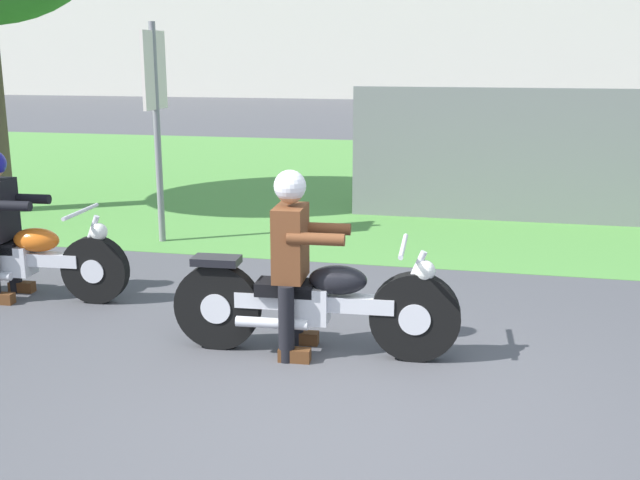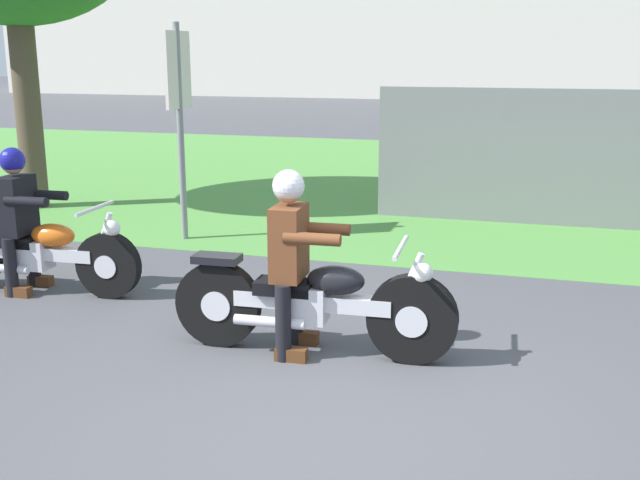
{
  "view_description": "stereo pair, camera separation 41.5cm",
  "coord_description": "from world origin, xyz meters",
  "px_view_note": "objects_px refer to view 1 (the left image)",
  "views": [
    {
      "loc": [
        0.85,
        -4.3,
        2.25
      ],
      "look_at": [
        -0.37,
        1.26,
        0.85
      ],
      "focal_mm": 42.89,
      "sensor_mm": 36.0,
      "label": 1
    },
    {
      "loc": [
        1.25,
        -4.2,
        2.25
      ],
      "look_at": [
        -0.37,
        1.26,
        0.85
      ],
      "focal_mm": 42.89,
      "sensor_mm": 36.0,
      "label": 2
    }
  ],
  "objects_px": {
    "motorcycle_lead": "(315,303)",
    "motorcycle_follow": "(21,259)",
    "rider_follow": "(0,213)",
    "sign_banner": "(155,99)",
    "rider_lead": "(293,248)"
  },
  "relations": [
    {
      "from": "rider_follow",
      "to": "sign_banner",
      "type": "height_order",
      "value": "sign_banner"
    },
    {
      "from": "motorcycle_follow",
      "to": "sign_banner",
      "type": "height_order",
      "value": "sign_banner"
    },
    {
      "from": "motorcycle_follow",
      "to": "rider_follow",
      "type": "xyz_separation_m",
      "value": [
        -0.17,
        -0.01,
        0.43
      ]
    },
    {
      "from": "motorcycle_follow",
      "to": "sign_banner",
      "type": "bearing_deg",
      "value": 78.54
    },
    {
      "from": "rider_lead",
      "to": "rider_follow",
      "type": "bearing_deg",
      "value": 163.08
    },
    {
      "from": "sign_banner",
      "to": "rider_follow",
      "type": "bearing_deg",
      "value": -102.27
    },
    {
      "from": "motorcycle_follow",
      "to": "sign_banner",
      "type": "distance_m",
      "value": 2.75
    },
    {
      "from": "motorcycle_lead",
      "to": "motorcycle_follow",
      "type": "height_order",
      "value": "motorcycle_lead"
    },
    {
      "from": "rider_lead",
      "to": "rider_follow",
      "type": "height_order",
      "value": "rider_lead"
    },
    {
      "from": "rider_lead",
      "to": "rider_follow",
      "type": "xyz_separation_m",
      "value": [
        -2.98,
        0.73,
        -0.02
      ]
    },
    {
      "from": "motorcycle_follow",
      "to": "sign_banner",
      "type": "relative_size",
      "value": 0.81
    },
    {
      "from": "rider_lead",
      "to": "sign_banner",
      "type": "bearing_deg",
      "value": 125.19
    },
    {
      "from": "motorcycle_lead",
      "to": "motorcycle_follow",
      "type": "xyz_separation_m",
      "value": [
        -2.98,
        0.73,
        -0.02
      ]
    },
    {
      "from": "rider_follow",
      "to": "sign_banner",
      "type": "relative_size",
      "value": 0.54
    },
    {
      "from": "rider_follow",
      "to": "sign_banner",
      "type": "distance_m",
      "value": 2.6
    }
  ]
}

